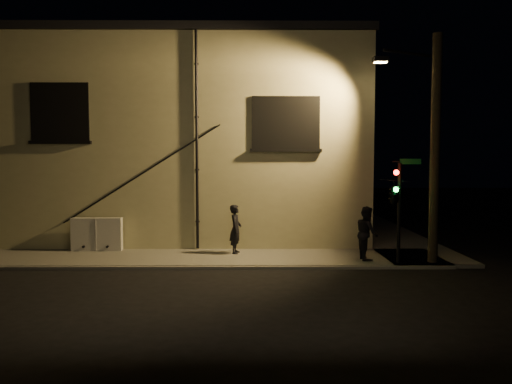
{
  "coord_description": "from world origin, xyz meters",
  "views": [
    {
      "loc": [
        0.31,
        -16.18,
        3.63
      ],
      "look_at": [
        0.45,
        1.8,
        2.42
      ],
      "focal_mm": 35.0,
      "sensor_mm": 36.0,
      "label": 1
    }
  ],
  "objects_px": {
    "pedestrian_b": "(367,233)",
    "pedestrian_a": "(236,229)",
    "traffic_signal": "(394,193)",
    "streetlamp_pole": "(432,145)",
    "utility_cabinet": "(97,234)"
  },
  "relations": [
    {
      "from": "utility_cabinet",
      "to": "pedestrian_a",
      "type": "bearing_deg",
      "value": -6.22
    },
    {
      "from": "traffic_signal",
      "to": "streetlamp_pole",
      "type": "bearing_deg",
      "value": 13.64
    },
    {
      "from": "utility_cabinet",
      "to": "traffic_signal",
      "type": "relative_size",
      "value": 0.54
    },
    {
      "from": "streetlamp_pole",
      "to": "traffic_signal",
      "type": "bearing_deg",
      "value": -166.36
    },
    {
      "from": "pedestrian_b",
      "to": "pedestrian_a",
      "type": "bearing_deg",
      "value": 72.95
    },
    {
      "from": "utility_cabinet",
      "to": "traffic_signal",
      "type": "xyz_separation_m",
      "value": [
        10.63,
        -2.47,
        1.73
      ]
    },
    {
      "from": "traffic_signal",
      "to": "pedestrian_a",
      "type": "bearing_deg",
      "value": 160.45
    },
    {
      "from": "pedestrian_b",
      "to": "traffic_signal",
      "type": "height_order",
      "value": "traffic_signal"
    },
    {
      "from": "pedestrian_b",
      "to": "streetlamp_pole",
      "type": "xyz_separation_m",
      "value": [
        2.07,
        -0.36,
        3.03
      ]
    },
    {
      "from": "pedestrian_a",
      "to": "streetlamp_pole",
      "type": "relative_size",
      "value": 0.23
    },
    {
      "from": "utility_cabinet",
      "to": "traffic_signal",
      "type": "distance_m",
      "value": 11.05
    },
    {
      "from": "traffic_signal",
      "to": "streetlamp_pole",
      "type": "relative_size",
      "value": 0.45
    },
    {
      "from": "pedestrian_a",
      "to": "pedestrian_b",
      "type": "xyz_separation_m",
      "value": [
        4.59,
        -1.2,
        0.03
      ]
    },
    {
      "from": "utility_cabinet",
      "to": "pedestrian_a",
      "type": "height_order",
      "value": "pedestrian_a"
    },
    {
      "from": "pedestrian_a",
      "to": "traffic_signal",
      "type": "distance_m",
      "value": 5.83
    }
  ]
}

